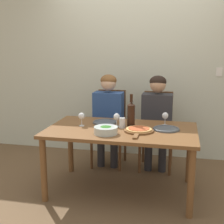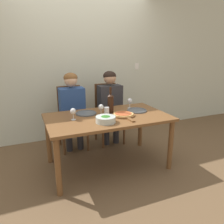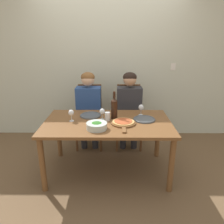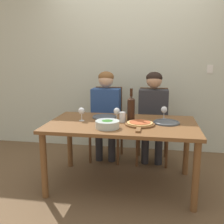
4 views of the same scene
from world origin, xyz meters
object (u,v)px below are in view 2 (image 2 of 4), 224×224
(dinner_plate_right, at_px, (137,110))
(dinner_plate_left, at_px, (86,113))
(chair_left, at_px, (71,116))
(wine_glass_left, at_px, (73,112))
(person_woman, at_px, (72,105))
(water_tumbler, at_px, (107,111))
(wine_glass_right, at_px, (130,101))
(wine_bottle, at_px, (111,103))
(broccoli_bowl, at_px, (106,119))
(chair_right, at_px, (108,112))
(wine_glass_centre, at_px, (101,108))
(person_man, at_px, (110,101))
(pizza_on_board, at_px, (124,115))

(dinner_plate_right, bearing_deg, dinner_plate_left, 168.50)
(chair_left, bearing_deg, wine_glass_left, -99.96)
(person_woman, height_order, water_tumbler, person_woman)
(wine_glass_right, bearing_deg, person_woman, 149.06)
(dinner_plate_right, relative_size, water_tumbler, 2.52)
(person_woman, relative_size, water_tumbler, 10.99)
(chair_left, xyz_separation_m, dinner_plate_left, (0.08, -0.61, 0.20))
(person_woman, height_order, dinner_plate_right, person_woman)
(wine_bottle, xyz_separation_m, broccoli_bowl, (-0.20, -0.34, -0.11))
(broccoli_bowl, bearing_deg, chair_left, 100.56)
(chair_right, bearing_deg, wine_glass_left, -134.02)
(wine_glass_centre, bearing_deg, wine_bottle, 14.75)
(person_woman, relative_size, person_man, 1.00)
(person_man, xyz_separation_m, wine_glass_right, (0.13, -0.46, 0.08))
(chair_left, height_order, pizza_on_board, chair_left)
(person_man, height_order, wine_bottle, person_man)
(pizza_on_board, relative_size, water_tumbler, 4.01)
(person_woman, distance_m, wine_glass_left, 0.70)
(chair_right, height_order, wine_bottle, wine_bottle)
(chair_right, height_order, person_man, person_man)
(wine_bottle, bearing_deg, wine_glass_centre, -165.25)
(chair_right, relative_size, pizza_on_board, 2.24)
(dinner_plate_right, relative_size, wine_glass_left, 1.87)
(chair_left, bearing_deg, wine_glass_right, -37.03)
(chair_right, relative_size, wine_bottle, 2.77)
(pizza_on_board, bearing_deg, dinner_plate_left, 147.19)
(chair_right, distance_m, person_woman, 0.68)
(water_tumbler, bearing_deg, chair_right, 67.64)
(chair_right, height_order, pizza_on_board, chair_right)
(dinner_plate_left, bearing_deg, wine_bottle, -16.89)
(person_man, height_order, broccoli_bowl, person_man)
(pizza_on_board, bearing_deg, chair_left, 119.82)
(chair_right, height_order, dinner_plate_right, chair_right)
(chair_left, relative_size, pizza_on_board, 2.24)
(chair_left, relative_size, dinner_plate_right, 3.55)
(person_man, height_order, wine_glass_left, person_man)
(wine_bottle, bearing_deg, pizza_on_board, -58.41)
(chair_left, relative_size, dinner_plate_left, 3.55)
(person_woman, relative_size, pizza_on_board, 2.74)
(person_woman, bearing_deg, chair_left, 90.00)
(person_man, relative_size, dinner_plate_right, 4.36)
(chair_right, bearing_deg, person_woman, -169.46)
(wine_bottle, height_order, dinner_plate_right, wine_bottle)
(wine_bottle, height_order, wine_glass_left, wine_bottle)
(broccoli_bowl, relative_size, wine_glass_right, 1.60)
(person_man, bearing_deg, pizza_on_board, -99.25)
(person_woman, xyz_separation_m, wine_glass_left, (-0.14, -0.69, 0.08))
(chair_left, height_order, person_woman, person_woman)
(chair_left, distance_m, person_woman, 0.24)
(wine_glass_centre, relative_size, water_tumbler, 1.35)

